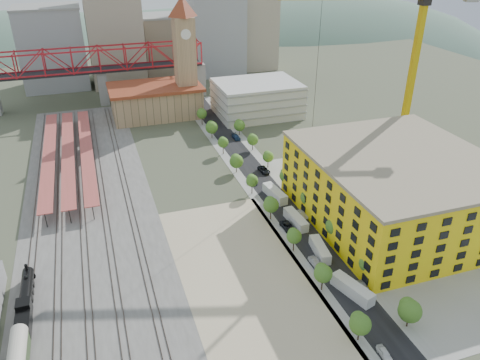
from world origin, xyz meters
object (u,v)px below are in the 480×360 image
object	(u,v)px
site_trailer_b	(320,250)
site_trailer_c	(296,220)
construction_building	(397,188)
car_0	(384,354)
site_trailer_d	(275,194)
clock_tower	(184,46)
site_trailer_a	(352,289)
locomotive	(26,299)
tower_crane	(404,49)

from	to	relation	value
site_trailer_b	site_trailer_c	world-z (taller)	site_trailer_c
construction_building	car_0	world-z (taller)	construction_building
site_trailer_d	clock_tower	bearing A→B (deg)	88.36
clock_tower	site_trailer_a	xyz separation A→B (m)	(8.00, -123.37, -27.28)
site_trailer_c	site_trailer_d	size ratio (longest dim) A/B	0.95
locomotive	site_trailer_a	world-z (taller)	locomotive
site_trailer_a	site_trailer_b	xyz separation A→B (m)	(0.00, 15.14, -0.13)
site_trailer_b	car_0	distance (m)	31.91
locomotive	site_trailer_c	xyz separation A→B (m)	(66.00, 11.11, -0.63)
tower_crane	site_trailer_d	xyz separation A→B (m)	(-44.86, -10.45, -36.66)
site_trailer_a	tower_crane	bearing A→B (deg)	33.13
construction_building	site_trailer_d	xyz separation A→B (m)	(-26.00, 20.47, -7.99)
site_trailer_b	site_trailer_c	distance (m)	13.98
site_trailer_a	site_trailer_c	xyz separation A→B (m)	(0.00, 29.11, -0.07)
locomotive	site_trailer_b	xyz separation A→B (m)	(66.00, -2.86, -0.69)
site_trailer_b	clock_tower	bearing A→B (deg)	102.04
site_trailer_d	car_0	bearing A→B (deg)	-100.22
locomotive	site_trailer_c	world-z (taller)	locomotive
locomotive	site_trailer_b	size ratio (longest dim) A/B	2.25
construction_building	site_trailer_b	bearing A→B (deg)	-162.42
site_trailer_a	construction_building	bearing A→B (deg)	24.66
construction_building	site_trailer_d	bearing A→B (deg)	141.79
site_trailer_b	locomotive	bearing A→B (deg)	-174.67
locomotive	site_trailer_b	world-z (taller)	locomotive
locomotive	site_trailer_d	size ratio (longest dim) A/B	2.05
site_trailer_c	site_trailer_b	bearing A→B (deg)	-93.48
site_trailer_a	site_trailer_b	world-z (taller)	site_trailer_a
clock_tower	site_trailer_c	world-z (taller)	clock_tower
clock_tower	tower_crane	world-z (taller)	tower_crane
locomotive	site_trailer_d	distance (m)	70.88
site_trailer_d	construction_building	bearing A→B (deg)	-45.59
car_0	clock_tower	bearing A→B (deg)	95.68
tower_crane	site_trailer_c	size ratio (longest dim) A/B	6.25
site_trailer_a	site_trailer_b	distance (m)	15.14
clock_tower	site_trailer_b	world-z (taller)	clock_tower
site_trailer_c	clock_tower	bearing A→B (deg)	91.38
construction_building	locomotive	distance (m)	92.46
locomotive	tower_crane	world-z (taller)	tower_crane
construction_building	site_trailer_d	world-z (taller)	construction_building
car_0	tower_crane	bearing A→B (deg)	59.62
site_trailer_c	site_trailer_d	xyz separation A→B (m)	(0.00, 14.73, 0.07)
site_trailer_a	clock_tower	bearing A→B (deg)	76.41
clock_tower	construction_building	world-z (taller)	clock_tower
site_trailer_a	car_0	xyz separation A→B (m)	(-3.00, -16.63, -0.73)
car_0	construction_building	bearing A→B (deg)	57.70
clock_tower	construction_building	size ratio (longest dim) A/B	1.03
locomotive	tower_crane	distance (m)	122.11
clock_tower	site_trailer_a	bearing A→B (deg)	-86.29
locomotive	site_trailer_d	xyz separation A→B (m)	(66.00, 25.84, -0.56)
construction_building	locomotive	world-z (taller)	construction_building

